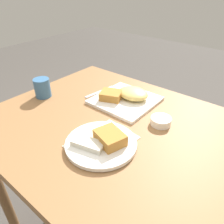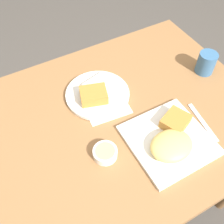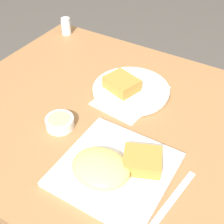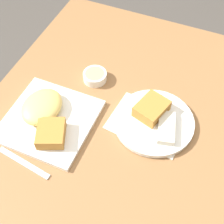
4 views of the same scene
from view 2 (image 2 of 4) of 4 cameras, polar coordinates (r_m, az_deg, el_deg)
The scene contains 8 objects.
ground_plane at distance 1.63m, azimuth 1.08°, elevation -16.75°, with size 8.00×8.00×0.00m, color #4C4742.
dining_table at distance 1.04m, azimuth 1.63°, elevation -3.65°, with size 1.07×0.83×0.74m.
menu_card at distance 1.03m, azimuth -2.27°, elevation 3.17°, with size 0.19×0.25×0.00m.
plate_square_near at distance 0.91m, azimuth 12.64°, elevation -5.84°, with size 0.27×0.27×0.06m.
plate_oval_far at distance 1.02m, azimuth -3.38°, elevation 4.08°, with size 0.25×0.25×0.05m.
sauce_ramekin at distance 0.87m, azimuth -1.50°, elevation -8.88°, with size 0.08×0.08×0.03m.
butter_knife at distance 1.01m, azimuth 19.14°, elevation -2.08°, with size 0.04×0.18×0.00m.
coffee_mug at distance 1.17m, azimuth 19.82°, elevation 10.02°, with size 0.08×0.08×0.09m.
Camera 2 is at (-0.31, -0.50, 1.52)m, focal length 42.00 mm.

